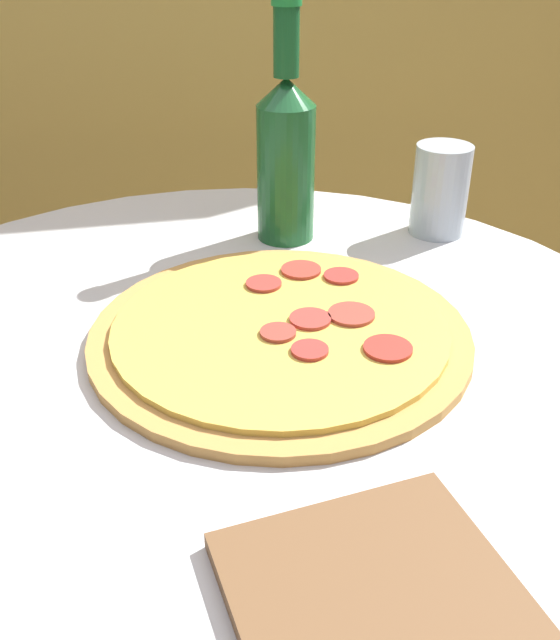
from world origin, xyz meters
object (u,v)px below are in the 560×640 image
Objects in this scene: pizza at (281,331)px; pizza_paddle at (396,634)px; beer_bottle at (286,153)px; drinking_glass at (440,190)px.

pizza_paddle is (-0.00, -0.32, -0.00)m from pizza.
beer_bottle is at bearing 76.65° from pizza.
pizza is 0.31m from drinking_glass.
pizza is 1.32× the size of beer_bottle.
beer_bottle is 0.97× the size of pizza_paddle.
drinking_glass is at bearing 40.70° from pizza.
pizza is 0.32m from pizza_paddle.
pizza is 3.25× the size of drinking_glass.
pizza_paddle is (-0.06, -0.54, -0.10)m from beer_bottle.
pizza is 1.28× the size of pizza_paddle.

